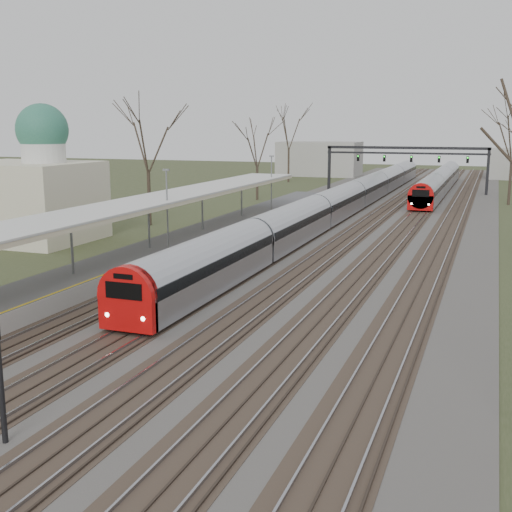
# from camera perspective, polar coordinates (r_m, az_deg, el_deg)

# --- Properties ---
(track_bed) EXTENTS (24.00, 160.00, 0.22)m
(track_bed) POSITION_cam_1_polar(r_m,az_deg,el_deg) (58.14, 9.14, 2.82)
(track_bed) COLOR #474442
(track_bed) RESTS_ON ground
(platform) EXTENTS (3.50, 69.00, 1.00)m
(platform) POSITION_cam_1_polar(r_m,az_deg,el_deg) (44.70, -7.20, 0.87)
(platform) COLOR #9E9B93
(platform) RESTS_ON ground
(canopy) EXTENTS (4.10, 50.00, 3.11)m
(canopy) POSITION_cam_1_polar(r_m,az_deg,el_deg) (40.29, -10.29, 4.56)
(canopy) COLOR slate
(canopy) RESTS_ON platform
(dome_building) EXTENTS (10.00, 8.00, 10.30)m
(dome_building) POSITION_cam_1_polar(r_m,az_deg,el_deg) (51.70, -19.64, 5.33)
(dome_building) COLOR beige
(dome_building) RESTS_ON ground
(signal_gantry) EXTENTS (21.00, 0.59, 6.08)m
(signal_gantry) POSITION_cam_1_polar(r_m,az_deg,el_deg) (87.20, 13.20, 8.69)
(signal_gantry) COLOR black
(signal_gantry) RESTS_ON ground
(tree_west_far) EXTENTS (5.50, 5.50, 11.33)m
(tree_west_far) POSITION_cam_1_polar(r_m,az_deg,el_deg) (56.99, -9.66, 10.67)
(tree_west_far) COLOR #2D231C
(tree_west_far) RESTS_ON ground
(train_near) EXTENTS (2.62, 90.21, 3.05)m
(train_near) POSITION_cam_1_polar(r_m,az_deg,el_deg) (68.58, 8.62, 5.32)
(train_near) COLOR #B3B5BD
(train_near) RESTS_ON ground
(train_far) EXTENTS (2.62, 45.21, 3.05)m
(train_far) POSITION_cam_1_polar(r_m,az_deg,el_deg) (89.08, 15.98, 6.40)
(train_far) COLOR #B3B5BD
(train_far) RESTS_ON ground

